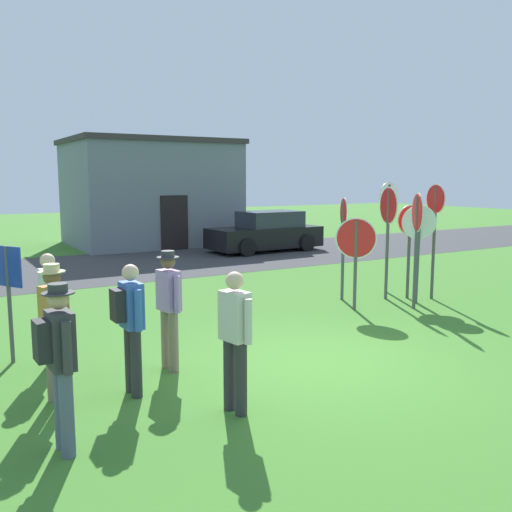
# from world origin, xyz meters

# --- Properties ---
(ground_plane) EXTENTS (80.00, 80.00, 0.00)m
(ground_plane) POSITION_xyz_m (0.00, 0.00, 0.00)
(ground_plane) COLOR #3D7528
(street_asphalt) EXTENTS (60.00, 6.40, 0.01)m
(street_asphalt) POSITION_xyz_m (0.00, 10.66, 0.00)
(street_asphalt) COLOR #38383A
(street_asphalt) RESTS_ON ground
(building_background) EXTENTS (6.57, 5.32, 4.33)m
(building_background) POSITION_xyz_m (3.19, 15.97, 2.17)
(building_background) COLOR slate
(building_background) RESTS_ON ground
(parked_car_on_street) EXTENTS (4.35, 2.12, 1.51)m
(parked_car_on_street) POSITION_xyz_m (6.06, 11.36, 0.69)
(parked_car_on_street) COLOR black
(parked_car_on_street) RESTS_ON ground
(stop_sign_leaning_left) EXTENTS (0.65, 0.07, 2.65)m
(stop_sign_leaning_left) POSITION_xyz_m (4.52, 3.30, 1.77)
(stop_sign_leaning_left) COLOR #474C4C
(stop_sign_leaning_left) RESTS_ON ground
(stop_sign_far_back) EXTENTS (0.63, 0.47, 2.17)m
(stop_sign_far_back) POSITION_xyz_m (4.25, 2.07, 1.48)
(stop_sign_far_back) COLOR #474C4C
(stop_sign_far_back) RESTS_ON ground
(stop_sign_rear_right) EXTENTS (0.62, 0.60, 1.94)m
(stop_sign_rear_right) POSITION_xyz_m (2.63, 2.27, 1.32)
(stop_sign_rear_right) COLOR #474C4C
(stop_sign_rear_right) RESTS_ON ground
(stop_sign_rear_left) EXTENTS (0.27, 0.81, 2.56)m
(stop_sign_rear_left) POSITION_xyz_m (3.95, 2.72, 1.78)
(stop_sign_rear_left) COLOR #474C4C
(stop_sign_rear_left) RESTS_ON ground
(stop_sign_low_front) EXTENTS (0.45, 0.71, 2.46)m
(stop_sign_low_front) POSITION_xyz_m (3.79, 1.71, 1.70)
(stop_sign_low_front) COLOR #474C4C
(stop_sign_low_front) RESTS_ON ground
(stop_sign_center_cluster) EXTENTS (0.15, 0.66, 2.62)m
(stop_sign_center_cluster) POSITION_xyz_m (4.87, 2.19, 1.76)
(stop_sign_center_cluster) COLOR #474C4C
(stop_sign_center_cluster) RESTS_ON ground
(stop_sign_tallest) EXTENTS (0.32, 0.60, 2.33)m
(stop_sign_tallest) POSITION_xyz_m (3.04, 3.17, 1.57)
(stop_sign_tallest) COLOR #474C4C
(stop_sign_tallest) RESTS_ON ground
(stop_sign_nearest) EXTENTS (0.67, 0.13, 2.15)m
(stop_sign_nearest) POSITION_xyz_m (4.44, 2.52, 1.45)
(stop_sign_nearest) COLOR #474C4C
(stop_sign_nearest) RESTS_ON ground
(person_near_signs) EXTENTS (0.32, 0.55, 1.74)m
(person_near_signs) POSITION_xyz_m (-3.76, 0.36, 0.98)
(person_near_signs) COLOR #7A6B56
(person_near_signs) RESTS_ON ground
(person_in_teal) EXTENTS (0.28, 0.56, 1.69)m
(person_in_teal) POSITION_xyz_m (-2.01, -0.99, 0.95)
(person_in_teal) COLOR #2D2D33
(person_in_teal) RESTS_ON ground
(person_on_left) EXTENTS (0.36, 0.57, 1.69)m
(person_on_left) POSITION_xyz_m (-2.88, 0.16, 0.98)
(person_on_left) COLOR #2D2D33
(person_on_left) RESTS_ON ground
(person_in_dark_shirt) EXTENTS (0.23, 0.57, 1.69)m
(person_in_dark_shirt) POSITION_xyz_m (-3.56, 1.73, 0.95)
(person_in_dark_shirt) COLOR #7A6B56
(person_in_dark_shirt) RESTS_ON ground
(person_with_sunhat) EXTENTS (0.32, 0.57, 1.74)m
(person_with_sunhat) POSITION_xyz_m (-2.11, 0.79, 0.98)
(person_with_sunhat) COLOR #7A6B56
(person_with_sunhat) RESTS_ON ground
(person_in_blue) EXTENTS (0.40, 0.57, 1.74)m
(person_in_blue) POSITION_xyz_m (-3.97, -0.97, 1.01)
(person_in_blue) COLOR #4C5670
(person_in_blue) RESTS_ON ground
(info_panel_leftmost) EXTENTS (0.32, 0.53, 1.76)m
(info_panel_leftmost) POSITION_xyz_m (-4.03, 2.30, 1.22)
(info_panel_leftmost) COLOR #4C4C51
(info_panel_leftmost) RESTS_ON ground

